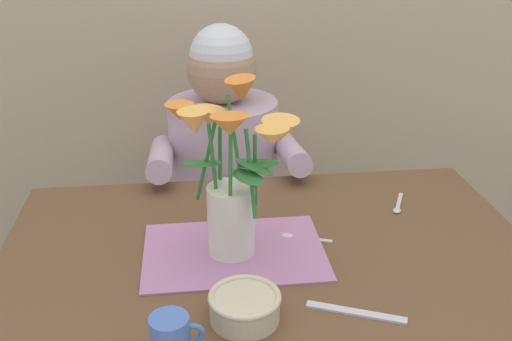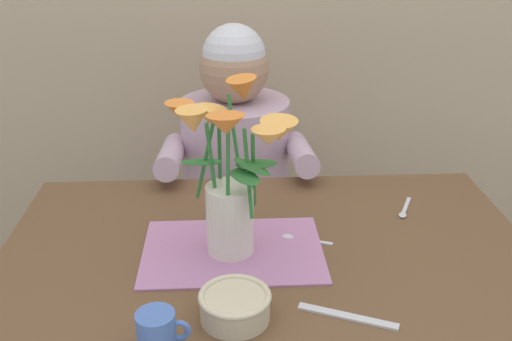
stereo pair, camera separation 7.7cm
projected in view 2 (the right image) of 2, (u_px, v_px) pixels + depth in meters
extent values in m
cube|color=brown|center=(268.00, 261.00, 1.31)|extent=(1.20, 0.80, 0.04)
cylinder|color=brown|center=(78.00, 309.00, 1.75)|extent=(0.06, 0.06, 0.70)
cylinder|color=brown|center=(435.00, 297.00, 1.80)|extent=(0.06, 0.06, 0.70)
cylinder|color=#4C4C56|center=(238.00, 290.00, 2.08)|extent=(0.30, 0.30, 0.40)
cylinder|color=#BC9EB2|center=(236.00, 175.00, 1.90)|extent=(0.34, 0.34, 0.50)
sphere|color=#A37A5B|center=(234.00, 69.00, 1.76)|extent=(0.21, 0.21, 0.21)
sphere|color=silver|center=(234.00, 56.00, 1.74)|extent=(0.19, 0.19, 0.19)
cylinder|color=#BC9EB2|center=(171.00, 156.00, 1.71)|extent=(0.07, 0.33, 0.12)
cylinder|color=#BC9EB2|center=(300.00, 153.00, 1.73)|extent=(0.07, 0.33, 0.12)
cube|color=#B275A3|center=(233.00, 251.00, 1.31)|extent=(0.40, 0.28, 0.00)
cylinder|color=silver|center=(230.00, 220.00, 1.27)|extent=(0.10, 0.10, 0.16)
cylinder|color=#2D7533|center=(253.00, 170.00, 1.22)|extent=(0.01, 0.04, 0.18)
cone|color=#EFA84C|center=(279.00, 131.00, 1.18)|extent=(0.08, 0.08, 0.05)
sphere|color=#E5D14C|center=(279.00, 129.00, 1.18)|extent=(0.02, 0.02, 0.02)
cylinder|color=#2D7533|center=(236.00, 149.00, 1.25)|extent=(0.04, 0.04, 0.23)
cone|color=orange|center=(243.00, 89.00, 1.24)|extent=(0.09, 0.09, 0.06)
sphere|color=#E5D14C|center=(243.00, 87.00, 1.24)|extent=(0.02, 0.02, 0.02)
cylinder|color=#2D7533|center=(220.00, 162.00, 1.25)|extent=(0.01, 0.05, 0.18)
cone|color=#EFA84C|center=(210.00, 116.00, 1.25)|extent=(0.07, 0.07, 0.05)
sphere|color=#E5D14C|center=(210.00, 114.00, 1.24)|extent=(0.02, 0.02, 0.02)
cylinder|color=#2D7533|center=(205.00, 160.00, 1.23)|extent=(0.05, 0.06, 0.20)
cone|color=orange|center=(180.00, 111.00, 1.20)|extent=(0.07, 0.08, 0.04)
sphere|color=#E5D14C|center=(179.00, 108.00, 1.20)|extent=(0.02, 0.02, 0.02)
cylinder|color=#2D7533|center=(212.00, 166.00, 1.21)|extent=(0.02, 0.04, 0.20)
cone|color=#EFA84C|center=(193.00, 121.00, 1.16)|extent=(0.10, 0.09, 0.05)
sphere|color=#E5D14C|center=(193.00, 119.00, 1.16)|extent=(0.02, 0.02, 0.02)
cylinder|color=#2D7533|center=(228.00, 168.00, 1.19)|extent=(0.01, 0.02, 0.21)
cone|color=orange|center=(226.00, 125.00, 1.11)|extent=(0.09, 0.09, 0.04)
sphere|color=#E5D14C|center=(226.00, 122.00, 1.11)|extent=(0.02, 0.02, 0.02)
cylinder|color=#2D7533|center=(248.00, 174.00, 1.19)|extent=(0.02, 0.06, 0.18)
cone|color=#EFA84C|center=(269.00, 137.00, 1.12)|extent=(0.08, 0.08, 0.04)
sphere|color=#E5D14C|center=(269.00, 134.00, 1.12)|extent=(0.02, 0.02, 0.02)
ellipsoid|color=#2D7533|center=(256.00, 164.00, 1.20)|extent=(0.10, 0.07, 0.02)
ellipsoid|color=#2D7533|center=(201.00, 162.00, 1.23)|extent=(0.10, 0.06, 0.02)
ellipsoid|color=#2D7533|center=(245.00, 177.00, 1.18)|extent=(0.08, 0.10, 0.02)
ellipsoid|color=#2D7533|center=(252.00, 167.00, 1.18)|extent=(0.09, 0.09, 0.03)
cylinder|color=beige|center=(235.00, 307.00, 1.09)|extent=(0.13, 0.13, 0.05)
torus|color=beige|center=(235.00, 296.00, 1.08)|extent=(0.14, 0.14, 0.01)
cube|color=silver|center=(348.00, 316.00, 1.10)|extent=(0.18, 0.09, 0.00)
cylinder|color=#476BB7|center=(156.00, 333.00, 1.00)|extent=(0.07, 0.07, 0.08)
torus|color=#476BB7|center=(179.00, 331.00, 1.00)|extent=(0.04, 0.01, 0.04)
cube|color=silver|center=(311.00, 241.00, 1.35)|extent=(0.10, 0.04, 0.00)
ellipsoid|color=silver|center=(288.00, 236.00, 1.36)|extent=(0.03, 0.03, 0.01)
cube|color=silver|center=(406.00, 206.00, 1.50)|extent=(0.05, 0.09, 0.00)
ellipsoid|color=silver|center=(403.00, 215.00, 1.46)|extent=(0.03, 0.03, 0.01)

